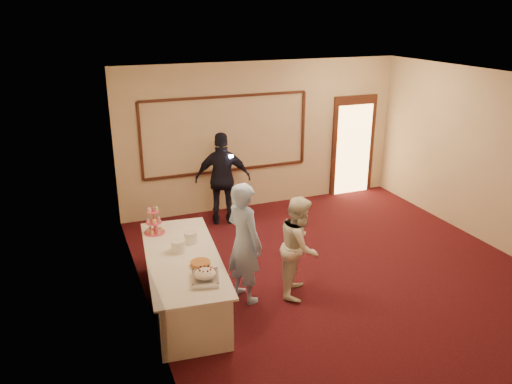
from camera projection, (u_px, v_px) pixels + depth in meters
floor at (348, 280)px, 7.71m from camera, size 7.00×7.00×0.00m
room_walls at (357, 154)px, 7.01m from camera, size 6.04×7.04×3.02m
wall_molding at (226, 134)px, 9.92m from camera, size 3.45×0.04×1.55m
doorway at (353, 146)px, 11.10m from camera, size 1.05×0.07×2.20m
buffet_table at (184, 280)px, 6.95m from camera, size 1.24×2.61×0.77m
pavlova_tray at (205, 275)px, 6.16m from camera, size 0.41×0.50×0.17m
cupcake_stand at (154, 223)px, 7.46m from camera, size 0.31×0.31×0.46m
plate_stack_a at (178, 246)px, 6.90m from camera, size 0.21×0.21×0.17m
plate_stack_b at (191, 237)px, 7.17m from camera, size 0.20×0.20×0.17m
tart at (200, 264)px, 6.53m from camera, size 0.31×0.31×0.06m
man at (244, 243)px, 6.94m from camera, size 0.61×0.75×1.76m
woman at (300, 246)px, 7.14m from camera, size 0.87×0.92×1.49m
guest at (223, 179)px, 9.50m from camera, size 1.14×0.72×1.80m
camera_flash at (231, 156)px, 9.23m from camera, size 0.07×0.05×0.05m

